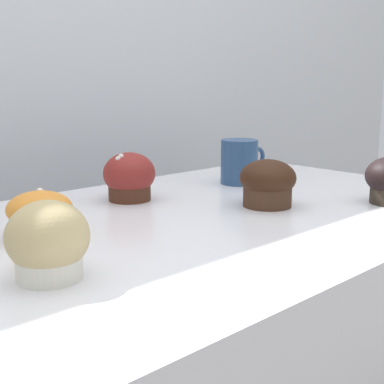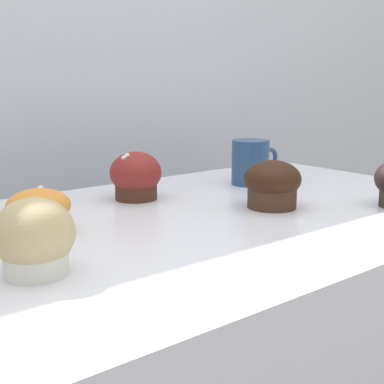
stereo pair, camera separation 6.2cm
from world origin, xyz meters
TOP-DOWN VIEW (x-y plane):
  - wall_back at (0.00, 0.60)m, footprint 3.20×0.10m
  - muffin_front_center at (0.09, -0.04)m, footprint 0.10×0.10m
  - muffin_back_left at (-0.29, 0.07)m, footprint 0.09×0.09m
  - muffin_back_right at (-0.36, -0.09)m, footprint 0.09×0.09m
  - muffin_front_left at (-0.06, 0.17)m, footprint 0.10×0.10m
  - coffee_cup at (0.21, 0.14)m, footprint 0.12×0.08m

SIDE VIEW (x-z plane):
  - wall_back at x=0.00m, z-range 0.00..1.80m
  - muffin_back_left at x=-0.29m, z-range 0.92..0.99m
  - muffin_front_center at x=0.09m, z-range 0.92..1.00m
  - muffin_back_right at x=-0.36m, z-range 0.92..1.01m
  - muffin_front_left at x=-0.06m, z-range 0.92..1.01m
  - coffee_cup at x=0.21m, z-range 0.92..1.01m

